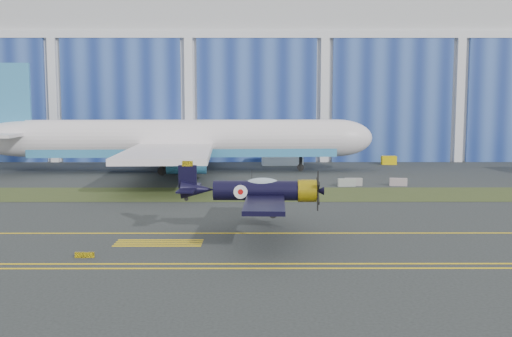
{
  "coord_description": "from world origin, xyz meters",
  "views": [
    {
      "loc": [
        -11.42,
        -48.49,
        9.58
      ],
      "look_at": [
        -11.26,
        2.85,
        3.97
      ],
      "focal_mm": 42.0,
      "sensor_mm": 36.0,
      "label": 1
    }
  ],
  "objects_px": {
    "warbird": "(256,190)",
    "jetliner": "(184,98)",
    "shipping_container": "(282,156)",
    "tug": "(389,160)"
  },
  "relations": [
    {
      "from": "warbird",
      "to": "jetliner",
      "type": "height_order",
      "value": "jetliner"
    },
    {
      "from": "warbird",
      "to": "shipping_container",
      "type": "height_order",
      "value": "warbird"
    },
    {
      "from": "tug",
      "to": "shipping_container",
      "type": "bearing_deg",
      "value": -174.21
    },
    {
      "from": "jetliner",
      "to": "shipping_container",
      "type": "bearing_deg",
      "value": 29.6
    },
    {
      "from": "shipping_container",
      "to": "jetliner",
      "type": "bearing_deg",
      "value": -151.03
    },
    {
      "from": "warbird",
      "to": "jetliner",
      "type": "relative_size",
      "value": 0.23
    },
    {
      "from": "shipping_container",
      "to": "tug",
      "type": "relative_size",
      "value": 2.78
    },
    {
      "from": "warbird",
      "to": "tug",
      "type": "relative_size",
      "value": 6.38
    },
    {
      "from": "jetliner",
      "to": "shipping_container",
      "type": "xyz_separation_m",
      "value": [
        14.2,
        8.96,
        -8.99
      ]
    },
    {
      "from": "warbird",
      "to": "shipping_container",
      "type": "xyz_separation_m",
      "value": [
        4.23,
        50.31,
        -2.0
      ]
    }
  ]
}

